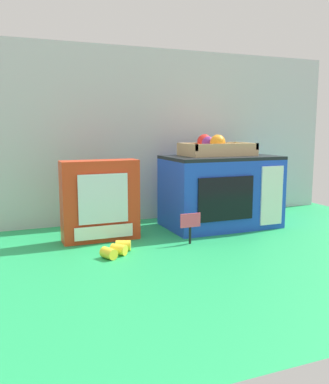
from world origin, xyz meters
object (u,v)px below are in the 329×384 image
cookie_set_box (101,201)px  loose_toy_banana (117,249)px  toy_microwave (221,191)px  price_sign (190,224)px  food_groups_crate (215,148)px

cookie_set_box → loose_toy_banana: cookie_set_box is taller
toy_microwave → price_sign: size_ratio=4.15×
toy_microwave → food_groups_crate: size_ratio=1.58×
cookie_set_box → loose_toy_banana: (0.01, -0.17, -0.12)m
cookie_set_box → loose_toy_banana: 0.21m
toy_microwave → cookie_set_box: size_ratio=1.56×
toy_microwave → food_groups_crate: (-0.01, 0.03, 0.16)m
cookie_set_box → toy_microwave: bearing=3.8°
toy_microwave → food_groups_crate: 0.16m
toy_microwave → price_sign: 0.29m
toy_microwave → price_sign: (-0.21, -0.18, -0.07)m
food_groups_crate → loose_toy_banana: food_groups_crate is taller
cookie_set_box → price_sign: size_ratio=2.67×
food_groups_crate → loose_toy_banana: (-0.45, -0.24, -0.28)m
food_groups_crate → cookie_set_box: size_ratio=0.99×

